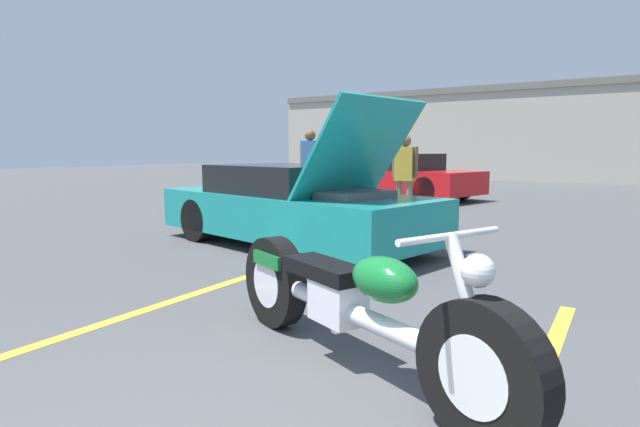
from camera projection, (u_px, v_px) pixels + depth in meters
name	position (u px, v px, depth m)	size (l,w,h in m)	color
parking_stripe_foreground	(112.00, 321.00, 4.07)	(0.12, 4.73, 0.01)	yellow
far_building	(604.00, 129.00, 22.49)	(32.00, 4.20, 4.40)	#B2AD9E
motorcycle	(351.00, 305.00, 3.14)	(2.53, 1.26, 0.99)	black
show_car_hood_open	(294.00, 206.00, 7.24)	(4.61, 2.70, 2.03)	teal
parked_car_left_row	(405.00, 177.00, 14.56)	(4.57, 2.99, 1.30)	red
spectator_near_motorcycle	(405.00, 171.00, 9.53)	(0.52, 0.22, 1.68)	gray
spectator_far_lot	(310.00, 163.00, 11.12)	(0.52, 0.24, 1.85)	gray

